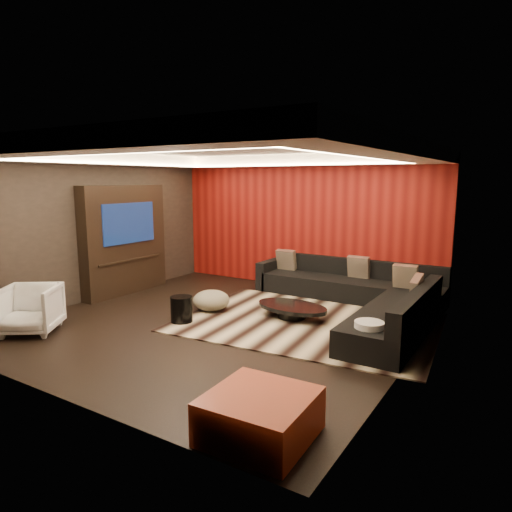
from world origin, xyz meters
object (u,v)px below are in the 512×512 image
Objects in this scene: drum_stool at (182,309)px; white_side_table at (369,339)px; coffee_table at (292,311)px; armchair at (30,309)px; sectional_sofa at (363,297)px; orange_ottoman at (260,416)px.

drum_stool is 0.87× the size of white_side_table.
coffee_table is 4.11m from armchair.
sectional_sofa is (-0.77, 2.00, 0.02)m from white_side_table.
coffee_table is at bearing 149.42° from white_side_table.
white_side_table is at bearing -14.09° from armchair.
white_side_table is 0.53× the size of orange_ottoman.
drum_stool is at bearing 9.25° from armchair.
drum_stool is 2.28m from armchair.
sectional_sofa is at bearing 50.17° from coffee_table.
orange_ottoman is at bearing -42.39° from armchair.
orange_ottoman is at bearing -67.17° from coffee_table.
white_side_table is 2.14m from sectional_sofa.
white_side_table is at bearing 84.45° from orange_ottoman.
white_side_table is at bearing -69.06° from sectional_sofa.
drum_stool is 0.52× the size of armchair.
orange_ottoman is at bearing -37.60° from drum_stool.
orange_ottoman is at bearing -95.55° from white_side_table.
sectional_sofa is (-0.54, 4.36, 0.06)m from orange_ottoman.
armchair reaches higher than drum_stool.
armchair is at bearing -138.12° from coffee_table.
drum_stool is at bearing 142.40° from orange_ottoman.
sectional_sofa is at bearing 9.11° from armchair.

